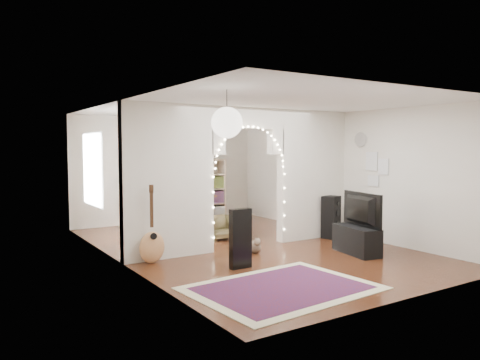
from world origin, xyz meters
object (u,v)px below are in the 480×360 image
dining_chair_right (185,216)px  media_console (357,240)px  floor_speaker (331,217)px  dining_table (188,198)px  dining_chair_left (220,227)px  bookcase (197,190)px  acoustic_guitar (152,234)px

dining_chair_right → media_console: bearing=-59.8°
dining_chair_right → floor_speaker: bearing=-44.3°
dining_table → dining_chair_right: (-0.03, 0.10, -0.46)m
dining_chair_left → bookcase: bearing=78.1°
dining_chair_left → dining_chair_right: bearing=90.9°
acoustic_guitar → floor_speaker: acoustic_guitar is taller
dining_table → dining_chair_left: size_ratio=2.31×
acoustic_guitar → media_console: 3.67m
dining_table → dining_chair_right: 0.47m
media_console → dining_table: bearing=116.9°
acoustic_guitar → dining_chair_left: (2.00, 1.16, -0.24)m
floor_speaker → dining_chair_left: 2.37m
bookcase → media_console: bearing=-82.9°
dining_table → dining_chair_left: (-0.18, -1.90, -0.43)m
media_console → bookcase: size_ratio=0.62×
acoustic_guitar → dining_chair_left: bearing=34.3°
floor_speaker → dining_chair_right: bearing=100.4°
bookcase → dining_table: 0.93m
acoustic_guitar → dining_chair_left: size_ratio=2.04×
dining_chair_left → dining_chair_right: dining_chair_left is taller
dining_chair_left → dining_chair_right: size_ratio=1.13×
floor_speaker → dining_table: bearing=100.7°
bookcase → dining_table: bookcase is taller
bookcase → dining_chair_right: 1.05m
media_console → dining_chair_left: 2.88m
floor_speaker → bookcase: size_ratio=0.56×
acoustic_guitar → floor_speaker: size_ratio=1.24×
bookcase → dining_chair_right: bookcase is taller
acoustic_guitar → bookcase: (2.79, 3.75, 0.32)m
media_console → dining_table: 4.60m
acoustic_guitar → media_console: (3.41, -1.35, -0.24)m
acoustic_guitar → bookcase: bearing=57.4°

